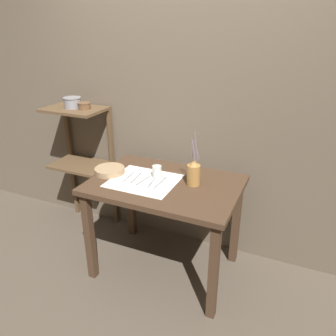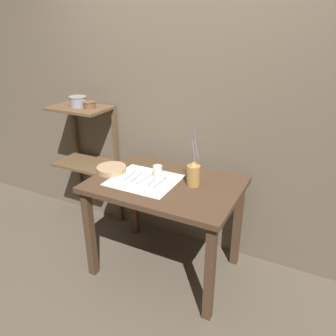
{
  "view_description": "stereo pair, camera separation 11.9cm",
  "coord_description": "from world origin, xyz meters",
  "views": [
    {
      "loc": [
        0.9,
        -1.99,
        1.87
      ],
      "look_at": [
        0.02,
        0.0,
        0.91
      ],
      "focal_mm": 35.0,
      "sensor_mm": 36.0,
      "label": 1
    },
    {
      "loc": [
        1.01,
        -1.94,
        1.87
      ],
      "look_at": [
        0.02,
        0.0,
        0.91
      ],
      "focal_mm": 35.0,
      "sensor_mm": 36.0,
      "label": 2
    }
  ],
  "objects": [
    {
      "name": "spoon_outer",
      "position": [
        -0.02,
        0.02,
        0.8
      ],
      "size": [
        0.02,
        0.2,
        0.02
      ],
      "color": "gray",
      "rests_on": "wooden_table"
    },
    {
      "name": "spoon_inner",
      "position": [
        -0.09,
        0.01,
        0.8
      ],
      "size": [
        0.04,
        0.2,
        0.02
      ],
      "color": "gray",
      "rests_on": "wooden_table"
    },
    {
      "name": "wooden_shelf_unit",
      "position": [
        -0.99,
        0.31,
        0.84
      ],
      "size": [
        0.53,
        0.36,
        1.2
      ],
      "color": "brown",
      "rests_on": "ground_plane"
    },
    {
      "name": "pitcher_with_flowers",
      "position": [
        0.2,
        0.05,
        0.88
      ],
      "size": [
        0.1,
        0.1,
        0.41
      ],
      "color": "olive",
      "rests_on": "wooden_table"
    },
    {
      "name": "knife_center",
      "position": [
        -0.23,
        -0.03,
        0.8
      ],
      "size": [
        0.03,
        0.19,
        0.0
      ],
      "color": "gray",
      "rests_on": "wooden_table"
    },
    {
      "name": "metal_pot_large",
      "position": [
        -1.0,
        0.26,
        1.25
      ],
      "size": [
        0.15,
        0.15,
        0.09
      ],
      "color": "gray",
      "rests_on": "wooden_shelf_unit"
    },
    {
      "name": "metal_pot_small",
      "position": [
        -0.88,
        0.26,
        1.24
      ],
      "size": [
        0.11,
        0.11,
        0.06
      ],
      "color": "brown",
      "rests_on": "wooden_shelf_unit"
    },
    {
      "name": "fork_outer",
      "position": [
        -0.29,
        -0.03,
        0.8
      ],
      "size": [
        0.03,
        0.19,
        0.0
      ],
      "color": "gray",
      "rests_on": "wooden_table"
    },
    {
      "name": "stone_wall_back",
      "position": [
        0.0,
        0.49,
        1.2
      ],
      "size": [
        7.0,
        0.06,
        2.4
      ],
      "color": "brown",
      "rests_on": "ground_plane"
    },
    {
      "name": "wooden_table",
      "position": [
        0.0,
        0.0,
        0.68
      ],
      "size": [
        1.11,
        0.77,
        0.79
      ],
      "color": "#422D1E",
      "rests_on": "ground_plane"
    },
    {
      "name": "linen_cloth",
      "position": [
        -0.16,
        -0.04,
        0.8
      ],
      "size": [
        0.49,
        0.43,
        0.0
      ],
      "color": "white",
      "rests_on": "wooden_table"
    },
    {
      "name": "fork_inner",
      "position": [
        -0.16,
        -0.04,
        0.8
      ],
      "size": [
        0.04,
        0.19,
        0.0
      ],
      "color": "gray",
      "rests_on": "wooden_table"
    },
    {
      "name": "wooden_bowl",
      "position": [
        -0.47,
        -0.03,
        0.82
      ],
      "size": [
        0.23,
        0.23,
        0.04
      ],
      "color": "#9E7F5B",
      "rests_on": "wooden_table"
    },
    {
      "name": "glass_tumbler_near",
      "position": [
        -0.09,
        0.05,
        0.84
      ],
      "size": [
        0.07,
        0.07,
        0.09
      ],
      "color": "#B7C1BC",
      "rests_on": "wooden_table"
    },
    {
      "name": "ground_plane",
      "position": [
        0.0,
        0.0,
        0.0
      ],
      "size": [
        12.0,
        12.0,
        0.0
      ],
      "primitive_type": "plane",
      "color": "brown"
    }
  ]
}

